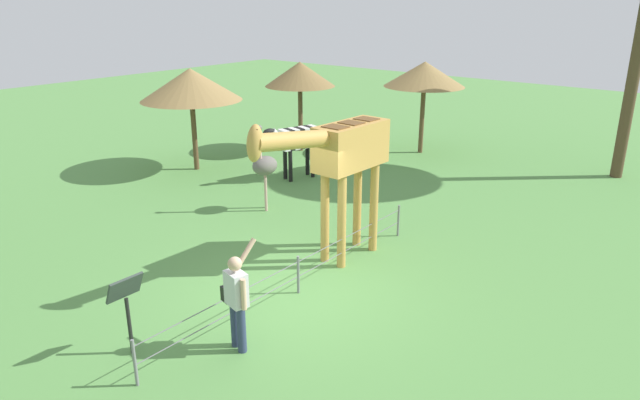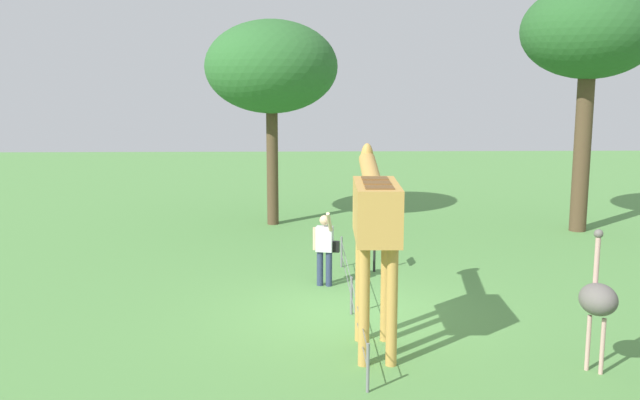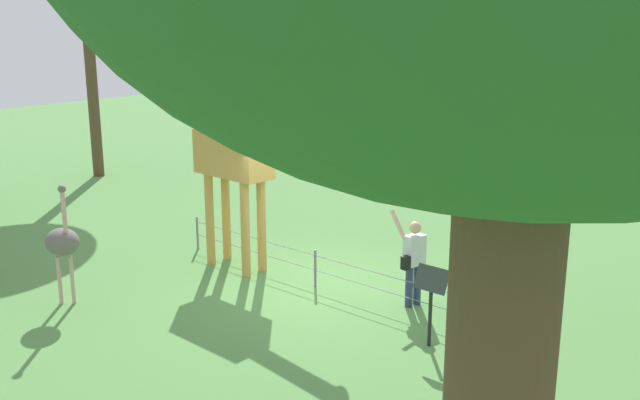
{
  "view_description": "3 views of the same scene",
  "coord_description": "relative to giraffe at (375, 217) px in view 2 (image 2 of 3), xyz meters",
  "views": [
    {
      "loc": [
        7.21,
        6.41,
        5.24
      ],
      "look_at": [
        -0.49,
        0.18,
        1.74
      ],
      "focal_mm": 32.42,
      "sensor_mm": 36.0,
      "label": 1
    },
    {
      "loc": [
        -13.48,
        1.01,
        4.6
      ],
      "look_at": [
        0.43,
        0.65,
        2.18
      ],
      "focal_mm": 40.83,
      "sensor_mm": 36.0,
      "label": 2
    },
    {
      "loc": [
        8.78,
        -9.94,
        5.21
      ],
      "look_at": [
        0.01,
        0.18,
        1.71
      ],
      "focal_mm": 41.09,
      "sensor_mm": 36.0,
      "label": 3
    }
  ],
  "objects": [
    {
      "name": "ground_plane",
      "position": [
        1.66,
        0.21,
        -2.26
      ],
      "size": [
        60.0,
        60.0,
        0.0
      ],
      "primitive_type": "plane",
      "color": "#568E47"
    },
    {
      "name": "giraffe",
      "position": [
        0.0,
        0.0,
        0.0
      ],
      "size": [
        3.66,
        0.75,
        3.28
      ],
      "color": "#C69347",
      "rests_on": "ground_plane"
    },
    {
      "name": "visitor",
      "position": [
        3.6,
        0.72,
        -1.35
      ],
      "size": [
        0.67,
        0.59,
        1.73
      ],
      "color": "navy",
      "rests_on": "ground_plane"
    },
    {
      "name": "ostrich",
      "position": [
        -1.19,
        -3.33,
        -1.08
      ],
      "size": [
        0.7,
        0.56,
        2.25
      ],
      "color": "#CC9E93",
      "rests_on": "ground_plane"
    },
    {
      "name": "tree_east",
      "position": [
        9.11,
        -6.97,
        3.45
      ],
      "size": [
        3.86,
        3.86,
        7.15
      ],
      "color": "brown",
      "rests_on": "ground_plane"
    },
    {
      "name": "tree_northeast",
      "position": [
        10.32,
        2.11,
        2.53
      ],
      "size": [
        3.98,
        3.98,
        6.2
      ],
      "color": "brown",
      "rests_on": "ground_plane"
    },
    {
      "name": "info_sign",
      "position": [
        4.74,
        -0.48,
        -1.31
      ],
      "size": [
        0.56,
        0.21,
        1.32
      ],
      "color": "black",
      "rests_on": "ground_plane"
    },
    {
      "name": "wire_fence",
      "position": [
        1.66,
        0.27,
        -1.85
      ],
      "size": [
        7.05,
        0.05,
        0.75
      ],
      "color": "slate",
      "rests_on": "ground_plane"
    }
  ]
}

